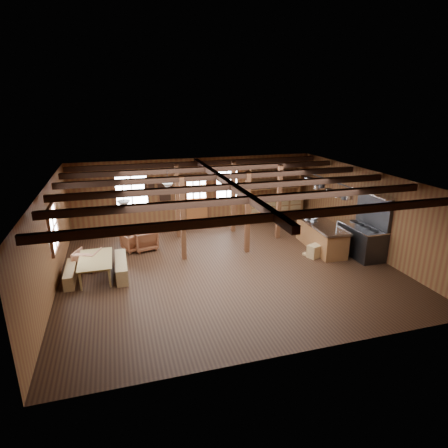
% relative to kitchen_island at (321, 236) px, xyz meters
% --- Properties ---
extents(room, '(10.04, 9.04, 2.84)m').
position_rel_kitchen_island_xyz_m(room, '(-3.60, -0.55, 0.92)').
color(room, black).
rests_on(room, ground).
extents(ceiling_joists, '(9.80, 8.82, 0.18)m').
position_rel_kitchen_island_xyz_m(ceiling_joists, '(-3.60, -0.37, 2.20)').
color(ceiling_joists, black).
rests_on(ceiling_joists, ceiling).
extents(timber_posts, '(3.95, 2.35, 2.80)m').
position_rel_kitchen_island_xyz_m(timber_posts, '(-3.08, 1.53, 0.92)').
color(timber_posts, '#3F2412').
rests_on(timber_posts, floor).
extents(back_door, '(1.02, 0.08, 2.15)m').
position_rel_kitchen_island_xyz_m(back_door, '(-3.60, 3.90, 0.40)').
color(back_door, brown).
rests_on(back_door, floor).
extents(window_back_left, '(1.32, 0.06, 1.32)m').
position_rel_kitchen_island_xyz_m(window_back_left, '(-6.20, 3.91, 1.12)').
color(window_back_left, white).
rests_on(window_back_left, wall_back).
extents(window_back_right, '(1.02, 0.06, 1.32)m').
position_rel_kitchen_island_xyz_m(window_back_right, '(-2.30, 3.91, 1.12)').
color(window_back_right, white).
rests_on(window_back_right, wall_back).
extents(window_left, '(0.14, 1.24, 1.32)m').
position_rel_kitchen_island_xyz_m(window_left, '(-8.56, -0.05, 1.12)').
color(window_left, white).
rests_on(window_left, wall_back).
extents(notice_boards, '(1.08, 0.03, 0.90)m').
position_rel_kitchen_island_xyz_m(notice_boards, '(-5.10, 3.91, 1.16)').
color(notice_boards, silver).
rests_on(notice_boards, wall_back).
extents(back_counter, '(2.55, 0.60, 2.45)m').
position_rel_kitchen_island_xyz_m(back_counter, '(-0.20, 3.66, 0.12)').
color(back_counter, brown).
rests_on(back_counter, floor).
extents(pendant_lamps, '(1.86, 2.36, 0.66)m').
position_rel_kitchen_island_xyz_m(pendant_lamps, '(-5.85, 0.45, 1.77)').
color(pendant_lamps, '#2E2E30').
rests_on(pendant_lamps, ceiling).
extents(pot_rack, '(0.35, 3.00, 0.46)m').
position_rel_kitchen_island_xyz_m(pot_rack, '(-0.13, -0.18, 1.78)').
color(pot_rack, '#2E2E30').
rests_on(pot_rack, ceiling).
extents(kitchen_island, '(1.03, 2.55, 1.20)m').
position_rel_kitchen_island_xyz_m(kitchen_island, '(0.00, 0.00, 0.00)').
color(kitchen_island, brown).
rests_on(kitchen_island, floor).
extents(step_stool, '(0.58, 0.50, 0.43)m').
position_rel_kitchen_island_xyz_m(step_stool, '(-0.60, -0.65, -0.26)').
color(step_stool, olive).
rests_on(step_stool, floor).
extents(commercial_range, '(0.90, 1.76, 2.16)m').
position_rel_kitchen_island_xyz_m(commercial_range, '(1.04, -0.92, 0.20)').
color(commercial_range, '#2E2E30').
rests_on(commercial_range, floor).
extents(dining_table, '(0.95, 1.69, 0.59)m').
position_rel_kitchen_island_xyz_m(dining_table, '(-7.50, -0.19, -0.18)').
color(dining_table, olive).
rests_on(dining_table, floor).
extents(bench_wall, '(0.28, 1.47, 0.40)m').
position_rel_kitchen_island_xyz_m(bench_wall, '(-8.25, -0.19, -0.28)').
color(bench_wall, olive).
rests_on(bench_wall, floor).
extents(bench_aisle, '(0.33, 1.74, 0.48)m').
position_rel_kitchen_island_xyz_m(bench_aisle, '(-6.82, -0.19, -0.24)').
color(bench_aisle, olive).
rests_on(bench_aisle, floor).
extents(armchair_a, '(0.89, 0.90, 0.63)m').
position_rel_kitchen_island_xyz_m(armchair_a, '(-6.36, 1.70, -0.16)').
color(armchair_a, brown).
rests_on(armchair_a, floor).
extents(armchair_b, '(0.94, 0.96, 0.72)m').
position_rel_kitchen_island_xyz_m(armchair_b, '(-5.98, 1.65, -0.12)').
color(armchair_b, brown).
rests_on(armchair_b, floor).
extents(armchair_c, '(0.90, 0.91, 0.64)m').
position_rel_kitchen_island_xyz_m(armchair_c, '(-7.80, 0.45, -0.16)').
color(armchair_c, '#9A6246').
rests_on(armchair_c, floor).
extents(counter_pot, '(0.32, 0.32, 0.19)m').
position_rel_kitchen_island_xyz_m(counter_pot, '(-0.09, 0.93, 0.56)').
color(counter_pot, silver).
rests_on(counter_pot, kitchen_island).
extents(bowl, '(0.35, 0.35, 0.07)m').
position_rel_kitchen_island_xyz_m(bowl, '(-0.07, 0.45, 0.50)').
color(bowl, silver).
rests_on(bowl, kitchen_island).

